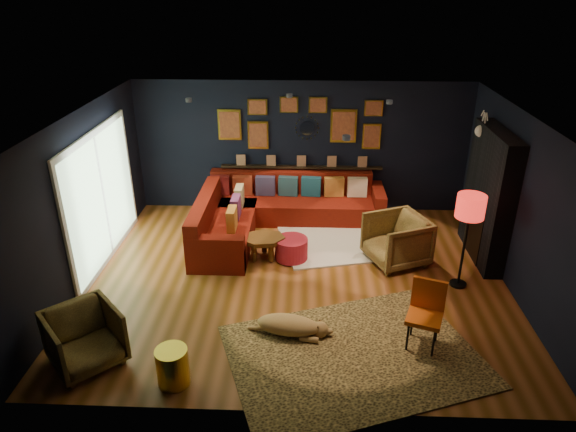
{
  "coord_description": "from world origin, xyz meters",
  "views": [
    {
      "loc": [
        0.13,
        -6.95,
        4.38
      ],
      "look_at": [
        -0.17,
        0.3,
        0.96
      ],
      "focal_mm": 32.0,
      "sensor_mm": 36.0,
      "label": 1
    }
  ],
  "objects_px": {
    "gold_stool": "(173,366)",
    "floor_lamp": "(470,211)",
    "coffee_table": "(263,241)",
    "armchair_left": "(84,336)",
    "orange_chair": "(426,309)",
    "sectional": "(268,212)",
    "pouf": "(291,248)",
    "armchair_right": "(397,238)",
    "dog": "(288,322)"
  },
  "relations": [
    {
      "from": "gold_stool",
      "to": "orange_chair",
      "type": "height_order",
      "value": "orange_chair"
    },
    {
      "from": "sectional",
      "to": "pouf",
      "type": "bearing_deg",
      "value": -67.69
    },
    {
      "from": "sectional",
      "to": "armchair_left",
      "type": "xyz_separation_m",
      "value": [
        -1.94,
        -3.86,
        0.09
      ]
    },
    {
      "from": "gold_stool",
      "to": "floor_lamp",
      "type": "bearing_deg",
      "value": 30.17
    },
    {
      "from": "sectional",
      "to": "orange_chair",
      "type": "height_order",
      "value": "orange_chair"
    },
    {
      "from": "armchair_left",
      "to": "gold_stool",
      "type": "height_order",
      "value": "armchair_left"
    },
    {
      "from": "armchair_left",
      "to": "dog",
      "type": "relative_size",
      "value": 0.71
    },
    {
      "from": "sectional",
      "to": "armchair_left",
      "type": "bearing_deg",
      "value": -116.64
    },
    {
      "from": "armchair_left",
      "to": "armchair_right",
      "type": "height_order",
      "value": "armchair_right"
    },
    {
      "from": "armchair_right",
      "to": "orange_chair",
      "type": "distance_m",
      "value": 2.1
    },
    {
      "from": "coffee_table",
      "to": "floor_lamp",
      "type": "xyz_separation_m",
      "value": [
        3.1,
        -0.71,
        0.94
      ]
    },
    {
      "from": "pouf",
      "to": "dog",
      "type": "bearing_deg",
      "value": -89.16
    },
    {
      "from": "sectional",
      "to": "coffee_table",
      "type": "relative_size",
      "value": 4.1
    },
    {
      "from": "sectional",
      "to": "dog",
      "type": "bearing_deg",
      "value": -80.75
    },
    {
      "from": "dog",
      "to": "floor_lamp",
      "type": "bearing_deg",
      "value": 36.16
    },
    {
      "from": "armchair_right",
      "to": "gold_stool",
      "type": "distance_m",
      "value": 4.23
    },
    {
      "from": "sectional",
      "to": "floor_lamp",
      "type": "relative_size",
      "value": 2.25
    },
    {
      "from": "armchair_left",
      "to": "orange_chair",
      "type": "relative_size",
      "value": 0.9
    },
    {
      "from": "pouf",
      "to": "gold_stool",
      "type": "distance_m",
      "value": 3.23
    },
    {
      "from": "armchair_left",
      "to": "gold_stool",
      "type": "xyz_separation_m",
      "value": [
        1.14,
        -0.3,
        -0.17
      ]
    },
    {
      "from": "armchair_left",
      "to": "armchair_right",
      "type": "distance_m",
      "value": 4.93
    },
    {
      "from": "gold_stool",
      "to": "floor_lamp",
      "type": "xyz_separation_m",
      "value": [
        3.91,
        2.27,
        1.03
      ]
    },
    {
      "from": "dog",
      "to": "pouf",
      "type": "bearing_deg",
      "value": 100.16
    },
    {
      "from": "sectional",
      "to": "armchair_left",
      "type": "distance_m",
      "value": 4.32
    },
    {
      "from": "pouf",
      "to": "floor_lamp",
      "type": "xyz_separation_m",
      "value": [
        2.62,
        -0.69,
        1.06
      ]
    },
    {
      "from": "floor_lamp",
      "to": "dog",
      "type": "xyz_separation_m",
      "value": [
        -2.59,
        -1.31,
        -1.07
      ]
    },
    {
      "from": "pouf",
      "to": "dog",
      "type": "relative_size",
      "value": 0.48
    },
    {
      "from": "armchair_left",
      "to": "gold_stool",
      "type": "distance_m",
      "value": 1.19
    },
    {
      "from": "armchair_right",
      "to": "orange_chair",
      "type": "xyz_separation_m",
      "value": [
        0.06,
        -2.09,
        0.08
      ]
    },
    {
      "from": "gold_stool",
      "to": "floor_lamp",
      "type": "distance_m",
      "value": 4.64
    },
    {
      "from": "sectional",
      "to": "armchair_right",
      "type": "relative_size",
      "value": 3.76
    },
    {
      "from": "dog",
      "to": "armchair_right",
      "type": "bearing_deg",
      "value": 58.73
    },
    {
      "from": "coffee_table",
      "to": "gold_stool",
      "type": "xyz_separation_m",
      "value": [
        -0.81,
        -2.98,
        -0.1
      ]
    },
    {
      "from": "armchair_left",
      "to": "dog",
      "type": "xyz_separation_m",
      "value": [
        2.46,
        0.66,
        -0.21
      ]
    },
    {
      "from": "sectional",
      "to": "armchair_right",
      "type": "bearing_deg",
      "value": -28.49
    },
    {
      "from": "armchair_right",
      "to": "dog",
      "type": "xyz_separation_m",
      "value": [
        -1.71,
        -1.99,
        -0.25
      ]
    },
    {
      "from": "gold_stool",
      "to": "dog",
      "type": "distance_m",
      "value": 1.63
    },
    {
      "from": "armchair_left",
      "to": "dog",
      "type": "distance_m",
      "value": 2.55
    },
    {
      "from": "sectional",
      "to": "coffee_table",
      "type": "distance_m",
      "value": 1.18
    },
    {
      "from": "pouf",
      "to": "dog",
      "type": "height_order",
      "value": "pouf"
    },
    {
      "from": "pouf",
      "to": "floor_lamp",
      "type": "height_order",
      "value": "floor_lamp"
    },
    {
      "from": "coffee_table",
      "to": "orange_chair",
      "type": "height_order",
      "value": "orange_chair"
    },
    {
      "from": "coffee_table",
      "to": "dog",
      "type": "relative_size",
      "value": 0.73
    },
    {
      "from": "armchair_left",
      "to": "orange_chair",
      "type": "bearing_deg",
      "value": -35.14
    },
    {
      "from": "gold_stool",
      "to": "dog",
      "type": "bearing_deg",
      "value": 36.12
    },
    {
      "from": "coffee_table",
      "to": "pouf",
      "type": "bearing_deg",
      "value": -1.95
    },
    {
      "from": "coffee_table",
      "to": "armchair_left",
      "type": "relative_size",
      "value": 1.02
    },
    {
      "from": "sectional",
      "to": "orange_chair",
      "type": "relative_size",
      "value": 3.74
    },
    {
      "from": "orange_chair",
      "to": "dog",
      "type": "relative_size",
      "value": 0.79
    },
    {
      "from": "orange_chair",
      "to": "armchair_left",
      "type": "bearing_deg",
      "value": -152.46
    }
  ]
}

